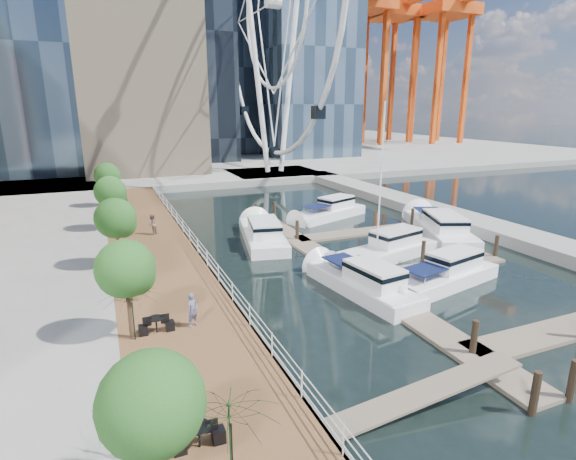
# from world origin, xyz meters

# --- Properties ---
(ground) EXTENTS (520.00, 520.00, 0.00)m
(ground) POSITION_xyz_m (0.00, 0.00, 0.00)
(ground) COLOR black
(ground) RESTS_ON ground
(boardwalk) EXTENTS (6.00, 60.00, 1.00)m
(boardwalk) POSITION_xyz_m (-9.00, 15.00, 0.50)
(boardwalk) COLOR brown
(boardwalk) RESTS_ON ground
(seawall) EXTENTS (0.25, 60.00, 1.00)m
(seawall) POSITION_xyz_m (-6.00, 15.00, 0.50)
(seawall) COLOR #595954
(seawall) RESTS_ON ground
(land_far) EXTENTS (200.00, 114.00, 1.00)m
(land_far) POSITION_xyz_m (0.00, 102.00, 0.50)
(land_far) COLOR gray
(land_far) RESTS_ON ground
(breakwater) EXTENTS (4.00, 60.00, 1.00)m
(breakwater) POSITION_xyz_m (20.00, 20.00, 0.50)
(breakwater) COLOR gray
(breakwater) RESTS_ON ground
(pier) EXTENTS (14.00, 12.00, 1.00)m
(pier) POSITION_xyz_m (14.00, 52.00, 0.50)
(pier) COLOR gray
(pier) RESTS_ON ground
(railing) EXTENTS (0.10, 60.00, 1.05)m
(railing) POSITION_xyz_m (-6.10, 15.00, 1.52)
(railing) COLOR white
(railing) RESTS_ON boardwalk
(floating_docks) EXTENTS (16.00, 34.00, 2.60)m
(floating_docks) POSITION_xyz_m (7.97, 9.98, 0.49)
(floating_docks) COLOR #6D6051
(floating_docks) RESTS_ON ground
(ferris_wheel) EXTENTS (5.80, 45.60, 47.80)m
(ferris_wheel) POSITION_xyz_m (14.00, 52.00, 25.92)
(ferris_wheel) COLOR white
(ferris_wheel) RESTS_ON ground
(port_cranes) EXTENTS (40.00, 52.00, 38.00)m
(port_cranes) POSITION_xyz_m (67.67, 95.67, 20.00)
(port_cranes) COLOR #D84C14
(port_cranes) RESTS_ON ground
(street_trees) EXTENTS (2.60, 42.60, 4.60)m
(street_trees) POSITION_xyz_m (-11.40, 14.00, 4.29)
(street_trees) COLOR #3F2B1C
(street_trees) RESTS_ON ground
(cafe_tables) EXTENTS (2.50, 13.70, 0.74)m
(cafe_tables) POSITION_xyz_m (-10.40, -2.00, 1.37)
(cafe_tables) COLOR black
(cafe_tables) RESTS_ON ground
(yacht_foreground) EXTENTS (9.74, 4.56, 2.15)m
(yacht_foreground) POSITION_xyz_m (7.58, 5.25, 0.00)
(yacht_foreground) COLOR white
(yacht_foreground) RESTS_ON ground
(pedestrian_near) EXTENTS (0.74, 0.67, 1.69)m
(pedestrian_near) POSITION_xyz_m (-8.61, 3.96, 1.85)
(pedestrian_near) COLOR #545571
(pedestrian_near) RESTS_ON boardwalk
(pedestrian_mid) EXTENTS (1.02, 1.07, 1.73)m
(pedestrian_mid) POSITION_xyz_m (-8.53, 21.21, 1.87)
(pedestrian_mid) COLOR #7E6157
(pedestrian_mid) RESTS_ON boardwalk
(pedestrian_far) EXTENTS (1.17, 0.61, 1.91)m
(pedestrian_far) POSITION_xyz_m (-9.99, 28.01, 1.95)
(pedestrian_far) COLOR #333840
(pedestrian_far) RESTS_ON boardwalk
(moored_yachts) EXTENTS (21.96, 35.00, 11.50)m
(moored_yachts) POSITION_xyz_m (7.58, 12.34, 0.00)
(moored_yachts) COLOR white
(moored_yachts) RESTS_ON ground
(cafe_seating) EXTENTS (5.64, 12.78, 2.66)m
(cafe_seating) POSITION_xyz_m (-10.71, -2.30, 2.28)
(cafe_seating) COLOR #0E3614
(cafe_seating) RESTS_ON ground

